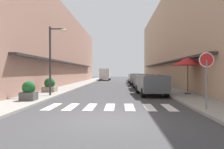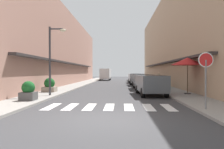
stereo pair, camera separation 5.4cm
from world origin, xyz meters
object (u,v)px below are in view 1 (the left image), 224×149
(parked_car_far, at_px, (138,78))
(street_lamp, at_px, (53,53))
(planter_far, at_px, (163,81))
(planter_corner, at_px, (29,91))
(parked_car_mid, at_px, (143,80))
(parked_car_distant, at_px, (135,77))
(pedestrian_walking_near, at_px, (159,80))
(parked_car_near, at_px, (151,83))
(round_street_sign, at_px, (206,66))
(delivery_van, at_px, (105,73))
(planter_midblock, at_px, (50,86))
(cafe_umbrella, at_px, (188,62))

(parked_car_far, height_order, street_lamp, street_lamp)
(parked_car_far, xyz_separation_m, planter_far, (2.58, -2.57, -0.22))
(planter_corner, bearing_deg, parked_car_mid, 52.40)
(parked_car_distant, relative_size, pedestrian_walking_near, 2.67)
(parked_car_near, xyz_separation_m, street_lamp, (-6.84, -1.25, 2.11))
(round_street_sign, bearing_deg, planter_corner, 163.50)
(round_street_sign, distance_m, street_lamp, 9.95)
(delivery_van, xyz_separation_m, planter_corner, (-2.04, -33.42, -0.78))
(planter_midblock, bearing_deg, parked_car_distant, 64.59)
(parked_car_mid, relative_size, planter_corner, 3.86)
(parked_car_near, height_order, parked_car_mid, same)
(delivery_van, relative_size, street_lamp, 1.16)
(planter_midblock, relative_size, pedestrian_walking_near, 0.71)
(parked_car_near, xyz_separation_m, pedestrian_walking_near, (1.63, 6.25, 0.02))
(planter_midblock, bearing_deg, street_lamp, -67.21)
(parked_car_mid, bearing_deg, delivery_van, 102.61)
(parked_car_far, height_order, pedestrian_walking_near, pedestrian_walking_near)
(street_lamp, xyz_separation_m, planter_corner, (-0.54, -2.78, -2.41))
(parked_car_mid, xyz_separation_m, planter_far, (2.58, 3.46, -0.22))
(parked_car_mid, xyz_separation_m, round_street_sign, (1.45, -12.19, 1.06))
(planter_corner, bearing_deg, round_street_sign, -16.50)
(street_lamp, bearing_deg, planter_far, 47.45)
(parked_car_near, bearing_deg, delivery_van, 100.29)
(delivery_van, xyz_separation_m, planter_far, (7.91, -20.38, -0.71))
(street_lamp, bearing_deg, parked_car_distant, 70.33)
(cafe_umbrella, bearing_deg, planter_far, 90.47)
(planter_midblock, bearing_deg, parked_car_mid, 28.49)
(parked_car_near, distance_m, planter_midblock, 8.00)
(planter_corner, xyz_separation_m, planter_midblock, (-0.52, 5.29, -0.01))
(planter_corner, bearing_deg, parked_car_far, 64.71)
(cafe_umbrella, height_order, planter_far, cafe_umbrella)
(delivery_van, xyz_separation_m, cafe_umbrella, (7.99, -29.39, 1.06))
(round_street_sign, height_order, planter_far, round_street_sign)
(parked_car_mid, relative_size, planter_midblock, 3.73)
(parked_car_mid, relative_size, round_street_sign, 1.71)
(parked_car_near, xyz_separation_m, planter_corner, (-7.38, -4.03, -0.30))
(planter_far, bearing_deg, cafe_umbrella, -89.53)
(planter_corner, bearing_deg, street_lamp, 79.06)
(cafe_umbrella, height_order, pedestrian_walking_near, cafe_umbrella)
(parked_car_distant, height_order, pedestrian_walking_near, pedestrian_walking_near)
(cafe_umbrella, relative_size, pedestrian_walking_near, 1.67)
(planter_corner, bearing_deg, cafe_umbrella, 21.90)
(round_street_sign, bearing_deg, planter_far, 85.89)
(planter_midblock, bearing_deg, planter_corner, -84.40)
(parked_car_far, distance_m, round_street_sign, 18.32)
(parked_car_near, relative_size, delivery_van, 0.83)
(planter_midblock, distance_m, pedestrian_walking_near, 10.76)
(parked_car_mid, distance_m, parked_car_distant, 12.34)
(delivery_van, xyz_separation_m, street_lamp, (-1.50, -30.64, 1.63))
(parked_car_near, relative_size, pedestrian_walking_near, 2.85)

